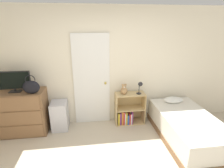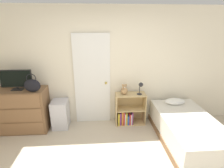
{
  "view_description": "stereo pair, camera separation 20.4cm",
  "coord_description": "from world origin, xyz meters",
  "px_view_note": "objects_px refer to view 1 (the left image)",
  "views": [
    {
      "loc": [
        -0.27,
        -1.7,
        2.17
      ],
      "look_at": [
        0.18,
        1.73,
        0.99
      ],
      "focal_mm": 28.0,
      "sensor_mm": 36.0,
      "label": 1
    },
    {
      "loc": [
        -0.07,
        -1.72,
        2.17
      ],
      "look_at": [
        0.18,
        1.73,
        0.99
      ],
      "focal_mm": 28.0,
      "sensor_mm": 36.0,
      "label": 2
    }
  ],
  "objects_px": {
    "desk_lamp": "(140,85)",
    "bed": "(186,127)",
    "dresser": "(19,113)",
    "bookshelf": "(128,112)",
    "storage_bin": "(60,115)",
    "handbag": "(31,87)",
    "tv": "(14,81)",
    "teddy_bear": "(124,90)"
  },
  "relations": [
    {
      "from": "tv",
      "to": "teddy_bear",
      "type": "xyz_separation_m",
      "value": [
        2.18,
        0.1,
        -0.32
      ]
    },
    {
      "from": "tv",
      "to": "teddy_bear",
      "type": "relative_size",
      "value": 2.64
    },
    {
      "from": "bookshelf",
      "to": "desk_lamp",
      "type": "height_order",
      "value": "desk_lamp"
    },
    {
      "from": "dresser",
      "to": "bookshelf",
      "type": "bearing_deg",
      "value": 2.37
    },
    {
      "from": "dresser",
      "to": "bookshelf",
      "type": "distance_m",
      "value": 2.29
    },
    {
      "from": "desk_lamp",
      "to": "handbag",
      "type": "bearing_deg",
      "value": -174.53
    },
    {
      "from": "teddy_bear",
      "to": "storage_bin",
      "type": "bearing_deg",
      "value": -178.39
    },
    {
      "from": "tv",
      "to": "bed",
      "type": "bearing_deg",
      "value": -10.88
    },
    {
      "from": "bookshelf",
      "to": "desk_lamp",
      "type": "xyz_separation_m",
      "value": [
        0.25,
        -0.04,
        0.64
      ]
    },
    {
      "from": "desk_lamp",
      "to": "bed",
      "type": "xyz_separation_m",
      "value": [
        0.78,
        -0.69,
        -0.66
      ]
    },
    {
      "from": "bookshelf",
      "to": "storage_bin",
      "type": "bearing_deg",
      "value": -178.5
    },
    {
      "from": "tv",
      "to": "bookshelf",
      "type": "bearing_deg",
      "value": 2.56
    },
    {
      "from": "dresser",
      "to": "storage_bin",
      "type": "bearing_deg",
      "value": 4.05
    },
    {
      "from": "bed",
      "to": "dresser",
      "type": "bearing_deg",
      "value": 169.03
    },
    {
      "from": "desk_lamp",
      "to": "tv",
      "type": "bearing_deg",
      "value": -178.67
    },
    {
      "from": "tv",
      "to": "bed",
      "type": "relative_size",
      "value": 0.34
    },
    {
      "from": "bookshelf",
      "to": "bed",
      "type": "distance_m",
      "value": 1.26
    },
    {
      "from": "handbag",
      "to": "storage_bin",
      "type": "relative_size",
      "value": 0.59
    },
    {
      "from": "desk_lamp",
      "to": "bed",
      "type": "height_order",
      "value": "desk_lamp"
    },
    {
      "from": "teddy_bear",
      "to": "handbag",
      "type": "bearing_deg",
      "value": -172.16
    },
    {
      "from": "dresser",
      "to": "desk_lamp",
      "type": "height_order",
      "value": "desk_lamp"
    },
    {
      "from": "dresser",
      "to": "tv",
      "type": "bearing_deg",
      "value": -38.44
    },
    {
      "from": "dresser",
      "to": "handbag",
      "type": "height_order",
      "value": "handbag"
    },
    {
      "from": "bookshelf",
      "to": "desk_lamp",
      "type": "relative_size",
      "value": 2.59
    },
    {
      "from": "storage_bin",
      "to": "bed",
      "type": "height_order",
      "value": "storage_bin"
    },
    {
      "from": "handbag",
      "to": "bookshelf",
      "type": "height_order",
      "value": "handbag"
    },
    {
      "from": "dresser",
      "to": "storage_bin",
      "type": "distance_m",
      "value": 0.8
    },
    {
      "from": "tv",
      "to": "bed",
      "type": "xyz_separation_m",
      "value": [
        3.3,
        -0.63,
        -0.88
      ]
    },
    {
      "from": "handbag",
      "to": "desk_lamp",
      "type": "bearing_deg",
      "value": 5.47
    },
    {
      "from": "handbag",
      "to": "bookshelf",
      "type": "xyz_separation_m",
      "value": [
        1.92,
        0.25,
        -0.79
      ]
    },
    {
      "from": "storage_bin",
      "to": "teddy_bear",
      "type": "height_order",
      "value": "teddy_bear"
    },
    {
      "from": "handbag",
      "to": "bed",
      "type": "distance_m",
      "value": 3.1
    },
    {
      "from": "tv",
      "to": "bed",
      "type": "height_order",
      "value": "tv"
    },
    {
      "from": "storage_bin",
      "to": "bed",
      "type": "xyz_separation_m",
      "value": [
        2.53,
        -0.7,
        -0.05
      ]
    },
    {
      "from": "bookshelf",
      "to": "bed",
      "type": "xyz_separation_m",
      "value": [
        1.03,
        -0.74,
        -0.02
      ]
    },
    {
      "from": "dresser",
      "to": "handbag",
      "type": "relative_size",
      "value": 2.93
    },
    {
      "from": "storage_bin",
      "to": "desk_lamp",
      "type": "distance_m",
      "value": 1.85
    },
    {
      "from": "dresser",
      "to": "bookshelf",
      "type": "relative_size",
      "value": 1.49
    },
    {
      "from": "desk_lamp",
      "to": "teddy_bear",
      "type": "bearing_deg",
      "value": 172.87
    },
    {
      "from": "storage_bin",
      "to": "bed",
      "type": "distance_m",
      "value": 2.62
    },
    {
      "from": "handbag",
      "to": "bed",
      "type": "relative_size",
      "value": 0.2
    },
    {
      "from": "dresser",
      "to": "bed",
      "type": "bearing_deg",
      "value": -10.97
    }
  ]
}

